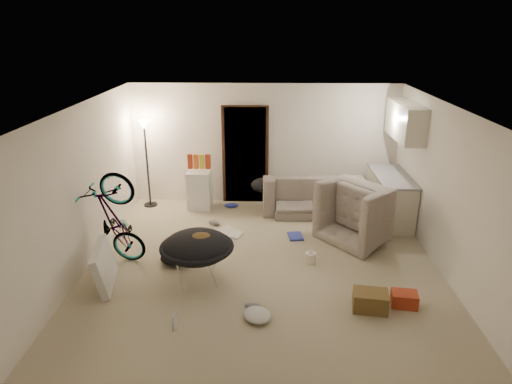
{
  "coord_description": "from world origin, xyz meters",
  "views": [
    {
      "loc": [
        0.04,
        -6.24,
        3.6
      ],
      "look_at": [
        -0.12,
        0.6,
        1.08
      ],
      "focal_mm": 32.0,
      "sensor_mm": 36.0,
      "label": 1
    }
  ],
  "objects_px": {
    "drink_case_a": "(370,301)",
    "juicer": "(311,257)",
    "kitchen_counter": "(390,199)",
    "sofa": "(311,197)",
    "saucer_chair": "(197,253)",
    "floor_lamp": "(146,145)",
    "armchair": "(367,216)",
    "mini_fridge": "(200,190)",
    "bicycle": "(117,239)",
    "tv_box": "(104,266)",
    "drink_case_b": "(404,299)"
  },
  "relations": [
    {
      "from": "drink_case_a",
      "to": "juicer",
      "type": "xyz_separation_m",
      "value": [
        -0.68,
        1.25,
        -0.03
      ]
    },
    {
      "from": "kitchen_counter",
      "to": "drink_case_a",
      "type": "distance_m",
      "value": 3.17
    },
    {
      "from": "sofa",
      "to": "saucer_chair",
      "type": "relative_size",
      "value": 1.83
    },
    {
      "from": "floor_lamp",
      "to": "sofa",
      "type": "distance_m",
      "value": 3.52
    },
    {
      "from": "armchair",
      "to": "saucer_chair",
      "type": "relative_size",
      "value": 1.11
    },
    {
      "from": "sofa",
      "to": "mini_fridge",
      "type": "bearing_deg",
      "value": -4.36
    },
    {
      "from": "floor_lamp",
      "to": "drink_case_a",
      "type": "distance_m",
      "value": 5.43
    },
    {
      "from": "saucer_chair",
      "to": "sofa",
      "type": "bearing_deg",
      "value": 55.22
    },
    {
      "from": "bicycle",
      "to": "mini_fridge",
      "type": "xyz_separation_m",
      "value": [
        0.97,
        2.37,
        -0.02
      ]
    },
    {
      "from": "saucer_chair",
      "to": "tv_box",
      "type": "relative_size",
      "value": 1.17
    },
    {
      "from": "tv_box",
      "to": "drink_case_a",
      "type": "distance_m",
      "value": 3.79
    },
    {
      "from": "floor_lamp",
      "to": "saucer_chair",
      "type": "height_order",
      "value": "floor_lamp"
    },
    {
      "from": "floor_lamp",
      "to": "sofa",
      "type": "bearing_deg",
      "value": -3.4
    },
    {
      "from": "armchair",
      "to": "tv_box",
      "type": "height_order",
      "value": "armchair"
    },
    {
      "from": "sofa",
      "to": "tv_box",
      "type": "xyz_separation_m",
      "value": [
        -3.26,
        -2.92,
        0.02
      ]
    },
    {
      "from": "armchair",
      "to": "tv_box",
      "type": "relative_size",
      "value": 1.3
    },
    {
      "from": "tv_box",
      "to": "juicer",
      "type": "height_order",
      "value": "tv_box"
    },
    {
      "from": "floor_lamp",
      "to": "mini_fridge",
      "type": "xyz_separation_m",
      "value": [
        1.07,
        -0.1,
        -0.91
      ]
    },
    {
      "from": "saucer_chair",
      "to": "armchair",
      "type": "bearing_deg",
      "value": 29.39
    },
    {
      "from": "kitchen_counter",
      "to": "saucer_chair",
      "type": "distance_m",
      "value": 4.11
    },
    {
      "from": "mini_fridge",
      "to": "drink_case_a",
      "type": "relative_size",
      "value": 1.75
    },
    {
      "from": "mini_fridge",
      "to": "drink_case_a",
      "type": "height_order",
      "value": "mini_fridge"
    },
    {
      "from": "sofa",
      "to": "drink_case_a",
      "type": "bearing_deg",
      "value": 96.09
    },
    {
      "from": "armchair",
      "to": "mini_fridge",
      "type": "height_order",
      "value": "mini_fridge"
    },
    {
      "from": "kitchen_counter",
      "to": "tv_box",
      "type": "distance_m",
      "value": 5.34
    },
    {
      "from": "bicycle",
      "to": "saucer_chair",
      "type": "distance_m",
      "value": 1.43
    },
    {
      "from": "bicycle",
      "to": "drink_case_a",
      "type": "bearing_deg",
      "value": -98.8
    },
    {
      "from": "mini_fridge",
      "to": "sofa",
      "type": "bearing_deg",
      "value": -1.26
    },
    {
      "from": "bicycle",
      "to": "drink_case_b",
      "type": "relative_size",
      "value": 4.67
    },
    {
      "from": "armchair",
      "to": "drink_case_b",
      "type": "bearing_deg",
      "value": 142.88
    },
    {
      "from": "saucer_chair",
      "to": "floor_lamp",
      "type": "bearing_deg",
      "value": 115.85
    },
    {
      "from": "drink_case_b",
      "to": "sofa",
      "type": "bearing_deg",
      "value": 114.45
    },
    {
      "from": "floor_lamp",
      "to": "tv_box",
      "type": "distance_m",
      "value": 3.28
    },
    {
      "from": "floor_lamp",
      "to": "armchair",
      "type": "bearing_deg",
      "value": -18.15
    },
    {
      "from": "drink_case_a",
      "to": "drink_case_b",
      "type": "distance_m",
      "value": 0.49
    },
    {
      "from": "saucer_chair",
      "to": "drink_case_b",
      "type": "relative_size",
      "value": 3.16
    },
    {
      "from": "drink_case_a",
      "to": "drink_case_b",
      "type": "xyz_separation_m",
      "value": [
        0.48,
        0.1,
        -0.03
      ]
    },
    {
      "from": "tv_box",
      "to": "mini_fridge",
      "type": "bearing_deg",
      "value": 61.65
    },
    {
      "from": "armchair",
      "to": "bicycle",
      "type": "relative_size",
      "value": 0.75
    },
    {
      "from": "mini_fridge",
      "to": "drink_case_a",
      "type": "xyz_separation_m",
      "value": [
        2.77,
        -3.55,
        -0.27
      ]
    },
    {
      "from": "floor_lamp",
      "to": "kitchen_counter",
      "type": "bearing_deg",
      "value": -7.66
    },
    {
      "from": "mini_fridge",
      "to": "juicer",
      "type": "relative_size",
      "value": 3.24
    },
    {
      "from": "sofa",
      "to": "saucer_chair",
      "type": "bearing_deg",
      "value": 53.36
    },
    {
      "from": "tv_box",
      "to": "drink_case_b",
      "type": "distance_m",
      "value": 4.25
    },
    {
      "from": "drink_case_b",
      "to": "juicer",
      "type": "distance_m",
      "value": 1.64
    },
    {
      "from": "sofa",
      "to": "drink_case_b",
      "type": "height_order",
      "value": "sofa"
    },
    {
      "from": "floor_lamp",
      "to": "bicycle",
      "type": "relative_size",
      "value": 1.13
    },
    {
      "from": "drink_case_a",
      "to": "juicer",
      "type": "height_order",
      "value": "drink_case_a"
    },
    {
      "from": "floor_lamp",
      "to": "mini_fridge",
      "type": "relative_size",
      "value": 2.26
    },
    {
      "from": "floor_lamp",
      "to": "drink_case_a",
      "type": "xyz_separation_m",
      "value": [
        3.85,
        -3.65,
        -1.18
      ]
    }
  ]
}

